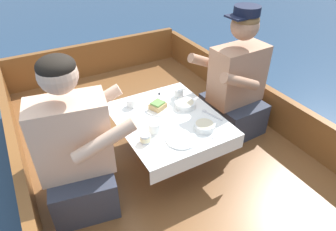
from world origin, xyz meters
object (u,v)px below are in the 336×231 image
object	(u,v)px
person_port	(77,152)
sandwich	(158,105)
person_starboard	(236,86)
coffee_cup_center	(179,93)
coffee_cup_port	(132,102)
tin_can	(145,138)
coffee_cup_starboard	(154,127)

from	to	relation	value
person_port	sandwich	distance (m)	0.65
person_starboard	sandwich	world-z (taller)	person_starboard
coffee_cup_center	coffee_cup_port	bearing A→B (deg)	172.44
sandwich	coffee_cup_center	world-z (taller)	coffee_cup_center
sandwich	tin_can	bearing A→B (deg)	-129.80
person_port	coffee_cup_port	bearing A→B (deg)	44.82
person_starboard	coffee_cup_port	world-z (taller)	person_starboard
person_port	coffee_cup_port	xyz separation A→B (m)	(0.48, 0.33, -0.00)
sandwich	tin_can	world-z (taller)	sandwich
coffee_cup_port	coffee_cup_center	bearing A→B (deg)	-7.56
person_port	tin_can	size ratio (longest dim) A/B	14.20
sandwich	tin_can	xyz separation A→B (m)	(-0.23, -0.27, -0.00)
coffee_cup_center	person_starboard	bearing A→B (deg)	-18.09
person_starboard	coffee_cup_center	world-z (taller)	person_starboard
person_port	coffee_cup_port	size ratio (longest dim) A/B	9.28
person_port	sandwich	world-z (taller)	person_port
person_port	person_starboard	bearing A→B (deg)	16.78
sandwich	coffee_cup_starboard	world-z (taller)	coffee_cup_starboard
sandwich	coffee_cup_center	xyz separation A→B (m)	(0.22, 0.08, -0.00)
coffee_cup_center	tin_can	bearing A→B (deg)	-141.51
person_starboard	coffee_cup_starboard	distance (m)	0.79
person_starboard	coffee_cup_starboard	world-z (taller)	person_starboard
person_starboard	sandwich	distance (m)	0.64
person_port	tin_can	bearing A→B (deg)	-0.36
person_port	sandwich	size ratio (longest dim) A/B	7.56
coffee_cup_center	tin_can	xyz separation A→B (m)	(-0.45, -0.35, -0.00)
person_starboard	coffee_cup_center	size ratio (longest dim) A/B	10.10
sandwich	person_starboard	bearing A→B (deg)	-5.14
tin_can	person_port	bearing A→B (deg)	169.46
person_starboard	tin_can	distance (m)	0.89
person_port	coffee_cup_center	xyz separation A→B (m)	(0.83, 0.28, -0.00)
sandwich	coffee_cup_starboard	size ratio (longest dim) A/B	1.24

